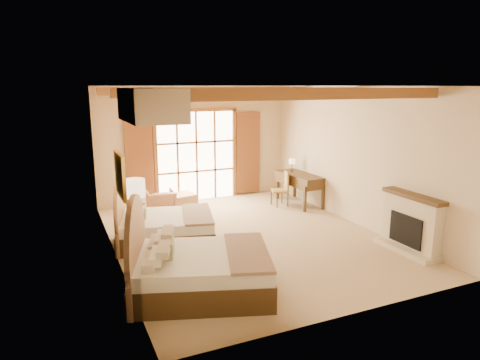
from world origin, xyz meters
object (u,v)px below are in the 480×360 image
bed_near (192,269)px  armchair (161,203)px  bed_far (159,226)px  desk (300,188)px  nightstand (141,260)px

bed_near → armchair: 4.40m
bed_far → armchair: bearing=90.2°
bed_far → desk: bed_far is taller
nightstand → desk: (4.91, 2.91, 0.15)m
bed_near → nightstand: bearing=141.7°
armchair → desk: desk is taller
bed_near → desk: 5.77m
bed_near → bed_far: (0.05, 2.38, -0.04)m
nightstand → armchair: armchair is taller
bed_far → desk: (4.26, 1.46, 0.07)m
bed_near → bed_far: bed_near is taller
nightstand → desk: bearing=43.1°
desk → bed_near: bearing=-142.8°
bed_near → armchair: bearing=101.4°
bed_far → armchair: 2.04m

